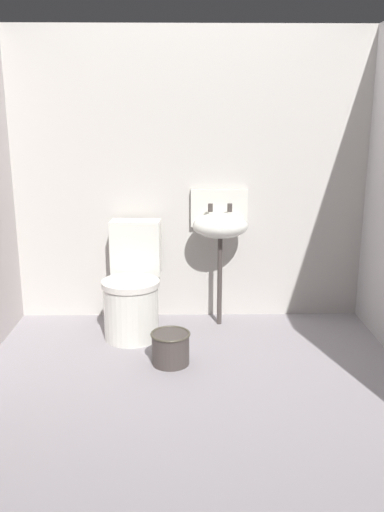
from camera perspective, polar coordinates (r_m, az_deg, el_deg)
name	(u,v)px	position (r m, az deg, el deg)	size (l,w,h in m)	color
ground_plane	(193,391)	(3.22, 0.09, -14.15)	(3.00, 2.64, 0.08)	gray
wall_back	(190,178)	(4.01, -0.22, 8.31)	(3.00, 0.10, 2.13)	beige
toilet_near_wall	(133,290)	(3.80, -6.33, -3.64)	(0.42, 0.61, 0.78)	silver
sink	(220,224)	(3.86, 3.02, 3.40)	(0.42, 0.35, 0.99)	#413A37
bucket	(171,347)	(3.40, -2.30, -9.72)	(0.25, 0.25, 0.21)	#413A37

